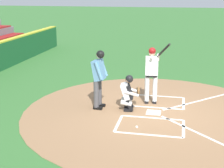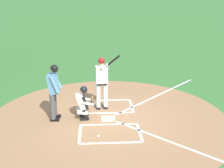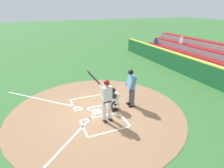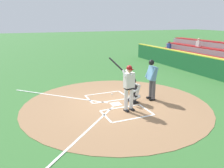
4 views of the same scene
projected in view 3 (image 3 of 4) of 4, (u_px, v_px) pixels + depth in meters
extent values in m
plane|color=#387033|center=(97.00, 112.00, 8.79)|extent=(120.00, 120.00, 0.00)
cylinder|color=#99704C|center=(97.00, 112.00, 8.79)|extent=(8.00, 8.00, 0.01)
cube|color=white|center=(97.00, 111.00, 8.78)|extent=(0.44, 0.44, 0.01)
cube|color=white|center=(124.00, 119.00, 8.21)|extent=(1.20, 0.08, 0.01)
cube|color=white|center=(84.00, 128.00, 7.57)|extent=(1.20, 0.08, 0.01)
cube|color=white|center=(100.00, 116.00, 8.40)|extent=(0.08, 1.80, 0.01)
cube|color=white|center=(110.00, 132.00, 7.38)|extent=(0.08, 1.80, 0.01)
cube|color=white|center=(107.00, 99.00, 10.00)|extent=(1.20, 0.08, 0.01)
cube|color=white|center=(73.00, 105.00, 9.36)|extent=(1.20, 0.08, 0.01)
cube|color=white|center=(94.00, 107.00, 9.17)|extent=(0.08, 1.80, 0.01)
cube|color=white|center=(87.00, 97.00, 10.19)|extent=(0.08, 1.80, 0.01)
cube|color=white|center=(46.00, 100.00, 9.82)|extent=(3.73, 3.73, 0.01)
cube|color=white|center=(57.00, 154.00, 6.25)|extent=(3.73, 3.73, 0.01)
cylinder|color=white|center=(110.00, 109.00, 7.99)|extent=(0.15, 0.15, 0.84)
cube|color=black|center=(110.00, 119.00, 8.14)|extent=(0.27, 0.15, 0.09)
cylinder|color=white|center=(104.00, 111.00, 7.87)|extent=(0.15, 0.15, 0.84)
cube|color=black|center=(105.00, 121.00, 8.02)|extent=(0.27, 0.15, 0.09)
cube|color=black|center=(107.00, 100.00, 7.75)|extent=(0.26, 0.37, 0.10)
cube|color=white|center=(107.00, 94.00, 7.64)|extent=(0.29, 0.43, 0.60)
sphere|color=tan|center=(107.00, 84.00, 7.46)|extent=(0.21, 0.21, 0.21)
sphere|color=maroon|center=(106.00, 83.00, 7.45)|extent=(0.23, 0.23, 0.23)
cube|color=maroon|center=(108.00, 84.00, 7.38)|extent=(0.13, 0.18, 0.02)
cylinder|color=white|center=(106.00, 87.00, 7.57)|extent=(0.44, 0.14, 0.21)
cylinder|color=white|center=(102.00, 88.00, 7.48)|extent=(0.27, 0.12, 0.29)
cylinder|color=black|center=(94.00, 78.00, 7.59)|extent=(0.65, 0.44, 0.53)
cylinder|color=black|center=(101.00, 86.00, 7.50)|extent=(0.10, 0.11, 0.08)
cube|color=black|center=(115.00, 110.00, 8.85)|extent=(0.15, 0.27, 0.09)
cube|color=black|center=(114.00, 107.00, 8.77)|extent=(0.14, 0.25, 0.37)
cylinder|color=silver|center=(116.00, 105.00, 8.78)|extent=(0.19, 0.37, 0.21)
cube|color=black|center=(112.00, 107.00, 9.11)|extent=(0.15, 0.27, 0.09)
cube|color=black|center=(111.00, 104.00, 9.03)|extent=(0.14, 0.25, 0.37)
cylinder|color=silver|center=(113.00, 102.00, 9.04)|extent=(0.19, 0.37, 0.21)
cube|color=silver|center=(115.00, 97.00, 8.79)|extent=(0.43, 0.40, 0.52)
cube|color=black|center=(113.00, 98.00, 8.74)|extent=(0.44, 0.26, 0.46)
sphere|color=#9E7051|center=(113.00, 90.00, 8.61)|extent=(0.21, 0.21, 0.21)
sphere|color=black|center=(113.00, 90.00, 8.60)|extent=(0.24, 0.24, 0.24)
cylinder|color=silver|center=(114.00, 100.00, 8.56)|extent=(0.14, 0.46, 0.20)
cylinder|color=silver|center=(109.00, 97.00, 8.88)|extent=(0.14, 0.46, 0.20)
ellipsoid|color=brown|center=(110.00, 102.00, 8.48)|extent=(0.29, 0.13, 0.28)
cylinder|color=#4C4C51|center=(133.00, 97.00, 9.04)|extent=(0.16, 0.16, 0.86)
cube|color=black|center=(131.00, 106.00, 9.20)|extent=(0.16, 0.29, 0.09)
cylinder|color=#4C4C51|center=(131.00, 95.00, 9.29)|extent=(0.16, 0.16, 0.86)
cube|color=black|center=(129.00, 103.00, 9.45)|extent=(0.16, 0.29, 0.09)
cube|color=#5B8EB7|center=(132.00, 82.00, 8.87)|extent=(0.47, 0.40, 0.66)
sphere|color=tan|center=(131.00, 73.00, 8.68)|extent=(0.22, 0.22, 0.22)
sphere|color=black|center=(131.00, 72.00, 8.67)|extent=(0.25, 0.25, 0.25)
cylinder|color=#5B8EB7|center=(132.00, 83.00, 8.62)|extent=(0.13, 0.29, 0.56)
cylinder|color=#5B8EB7|center=(128.00, 80.00, 9.05)|extent=(0.13, 0.29, 0.56)
sphere|color=white|center=(95.00, 98.00, 9.97)|extent=(0.07, 0.07, 0.07)
cube|color=#1E6033|center=(216.00, 77.00, 11.23)|extent=(22.00, 0.36, 1.25)
cube|color=yellow|center=(218.00, 67.00, 10.98)|extent=(22.00, 0.32, 0.06)
cube|color=white|center=(182.00, 41.00, 17.01)|extent=(0.36, 0.22, 0.46)
sphere|color=beige|center=(182.00, 37.00, 16.88)|extent=(0.20, 0.20, 0.20)
cube|color=#284C9E|center=(156.00, 41.00, 19.20)|extent=(0.36, 0.22, 0.46)
sphere|color=brown|center=(156.00, 38.00, 19.07)|extent=(0.20, 0.20, 0.20)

